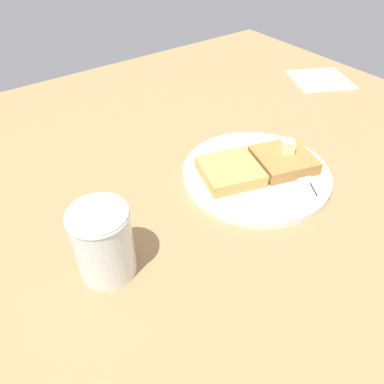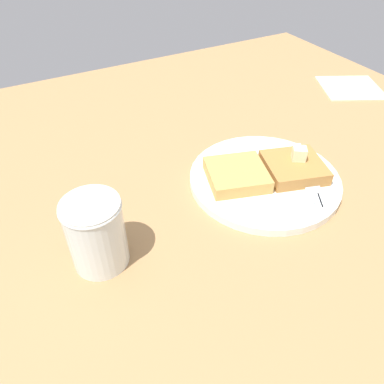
{
  "view_description": "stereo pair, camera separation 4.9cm",
  "coord_description": "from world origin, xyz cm",
  "px_view_note": "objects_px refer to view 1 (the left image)",
  "views": [
    {
      "loc": [
        38.58,
        39.93,
        38.77
      ],
      "look_at": [
        16.57,
        9.76,
        6.95
      ],
      "focal_mm": 35.0,
      "sensor_mm": 36.0,
      "label": 1
    },
    {
      "loc": [
        34.44,
        42.56,
        38.77
      ],
      "look_at": [
        16.57,
        9.76,
        6.95
      ],
      "focal_mm": 35.0,
      "sensor_mm": 36.0,
      "label": 2
    }
  ],
  "objects_px": {
    "plate": "(256,173)",
    "napkin": "(320,80)",
    "syrup_jar": "(104,245)",
    "fork": "(298,168)"
  },
  "relations": [
    {
      "from": "plate",
      "to": "napkin",
      "type": "height_order",
      "value": "plate"
    },
    {
      "from": "syrup_jar",
      "to": "napkin",
      "type": "relative_size",
      "value": 0.74
    },
    {
      "from": "fork",
      "to": "napkin",
      "type": "xyz_separation_m",
      "value": [
        -0.32,
        -0.21,
        -0.01
      ]
    },
    {
      "from": "fork",
      "to": "napkin",
      "type": "bearing_deg",
      "value": -146.14
    },
    {
      "from": "plate",
      "to": "syrup_jar",
      "type": "distance_m",
      "value": 0.27
    },
    {
      "from": "plate",
      "to": "syrup_jar",
      "type": "relative_size",
      "value": 2.47
    },
    {
      "from": "fork",
      "to": "napkin",
      "type": "relative_size",
      "value": 1.16
    },
    {
      "from": "napkin",
      "to": "syrup_jar",
      "type": "bearing_deg",
      "value": 17.63
    },
    {
      "from": "syrup_jar",
      "to": "napkin",
      "type": "xyz_separation_m",
      "value": [
        -0.64,
        -0.2,
        -0.04
      ]
    },
    {
      "from": "fork",
      "to": "napkin",
      "type": "height_order",
      "value": "fork"
    }
  ]
}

